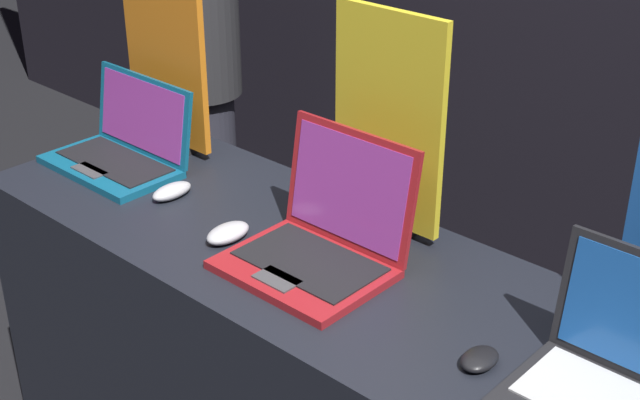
{
  "coord_description": "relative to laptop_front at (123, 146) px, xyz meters",
  "views": [
    {
      "loc": [
        1.2,
        -1.0,
        1.95
      ],
      "look_at": [
        0.0,
        0.31,
        1.05
      ],
      "focal_mm": 50.0,
      "sensor_mm": 36.0,
      "label": 1
    }
  ],
  "objects": [
    {
      "name": "laptop_front",
      "position": [
        0.0,
        0.0,
        0.0
      ],
      "size": [
        0.39,
        0.26,
        0.24
      ],
      "color": "#0F5170",
      "rests_on": "display_counter"
    },
    {
      "name": "mouse_front",
      "position": [
        0.26,
        -0.04,
        -0.04
      ],
      "size": [
        0.06,
        0.12,
        0.04
      ],
      "color": "#B2B2B7",
      "rests_on": "display_counter"
    },
    {
      "name": "promo_stand_front",
      "position": [
        -0.0,
        0.17,
        0.18
      ],
      "size": [
        0.32,
        0.07,
        0.49
      ],
      "color": "black",
      "rests_on": "display_counter"
    },
    {
      "name": "laptop_middle",
      "position": [
        0.77,
        -0.02,
        0.01
      ],
      "size": [
        0.36,
        0.32,
        0.29
      ],
      "color": "maroon",
      "rests_on": "display_counter"
    },
    {
      "name": "mouse_middle",
      "position": [
        0.54,
        -0.1,
        -0.04
      ],
      "size": [
        0.07,
        0.12,
        0.04
      ],
      "color": "#B2B2B7",
      "rests_on": "display_counter"
    },
    {
      "name": "promo_stand_middle",
      "position": [
        0.77,
        0.21,
        0.2
      ],
      "size": [
        0.31,
        0.07,
        0.54
      ],
      "color": "black",
      "rests_on": "display_counter"
    },
    {
      "name": "laptop_back",
      "position": [
        1.49,
        -0.03,
        0.0
      ],
      "size": [
        0.35,
        0.28,
        0.26
      ],
      "color": "black",
      "rests_on": "display_counter"
    },
    {
      "name": "mouse_back",
      "position": [
        1.25,
        -0.1,
        -0.04
      ],
      "size": [
        0.06,
        0.09,
        0.03
      ],
      "color": "black",
      "rests_on": "display_counter"
    },
    {
      "name": "person_bystander",
      "position": [
        -0.54,
        0.74,
        -0.11
      ],
      "size": [
        0.31,
        0.31,
        1.64
      ],
      "color": "#282833",
      "rests_on": "ground_plane"
    }
  ]
}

